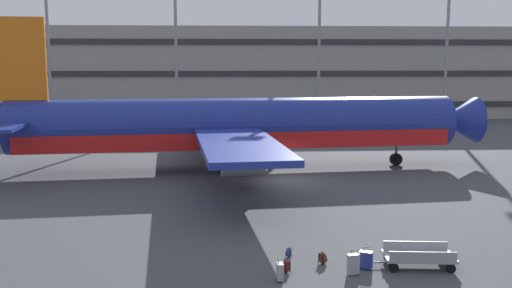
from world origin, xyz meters
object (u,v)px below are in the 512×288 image
at_px(baggage_cart, 419,257).
at_px(suitcase_purple, 353,264).
at_px(backpack_laid_flat, 323,258).
at_px(airliner, 233,126).
at_px(backpack_red, 288,252).
at_px(backpack_upright, 286,267).
at_px(suitcase_scuffed, 366,260).
at_px(suitcase_large, 280,271).

bearing_deg(baggage_cart, suitcase_purple, -166.07).
distance_m(backpack_laid_flat, baggage_cart, 3.59).
relative_size(airliner, backpack_red, 82.19).
bearing_deg(backpack_upright, suitcase_scuffed, 3.68).
xyz_separation_m(airliner, backpack_red, (1.91, -18.62, -2.94)).
bearing_deg(suitcase_purple, baggage_cart, 13.93).
bearing_deg(backpack_laid_flat, backpack_upright, -150.63).
distance_m(airliner, baggage_cart, 21.30).
relative_size(backpack_laid_flat, backpack_red, 1.15).
distance_m(suitcase_purple, backpack_upright, 2.45).
height_order(suitcase_purple, backpack_upright, suitcase_purple).
height_order(airliner, suitcase_scuffed, airliner).
distance_m(backpack_upright, baggage_cart, 5.08).
bearing_deg(baggage_cart, backpack_laid_flat, 170.75).
height_order(airliner, backpack_laid_flat, airliner).
bearing_deg(suitcase_scuffed, suitcase_purple, -136.99).
bearing_deg(suitcase_large, backpack_upright, 69.43).
bearing_deg(baggage_cart, suitcase_scuffed, -177.54).
height_order(backpack_upright, backpack_red, backpack_upright).
relative_size(backpack_laid_flat, baggage_cart, 0.16).
bearing_deg(airliner, suitcase_scuffed, -76.98).
relative_size(suitcase_purple, backpack_laid_flat, 1.89).
relative_size(suitcase_large, baggage_cart, 0.25).
bearing_deg(airliner, backpack_red, -84.14).
relative_size(suitcase_large, backpack_red, 1.82).
xyz_separation_m(suitcase_scuffed, backpack_red, (-2.74, 1.51, -0.17)).
height_order(backpack_laid_flat, baggage_cart, baggage_cart).
height_order(suitcase_large, backpack_red, suitcase_large).
relative_size(suitcase_scuffed, backpack_red, 1.87).
distance_m(airliner, backpack_upright, 20.59).
bearing_deg(suitcase_scuffed, backpack_laid_flat, 156.12).
relative_size(backpack_red, baggage_cart, 0.14).
height_order(backpack_upright, baggage_cart, baggage_cart).
relative_size(airliner, baggage_cart, 11.12).
bearing_deg(suitcase_purple, backpack_laid_flat, 125.84).
height_order(suitcase_scuffed, backpack_upright, suitcase_scuffed).
height_order(backpack_red, baggage_cart, baggage_cart).
bearing_deg(backpack_upright, suitcase_large, -110.57).
xyz_separation_m(suitcase_large, backpack_red, (0.58, 2.48, -0.16)).
height_order(airliner, suitcase_purple, airliner).
bearing_deg(suitcase_scuffed, baggage_cart, 2.46).
distance_m(suitcase_scuffed, baggage_cart, 2.04).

